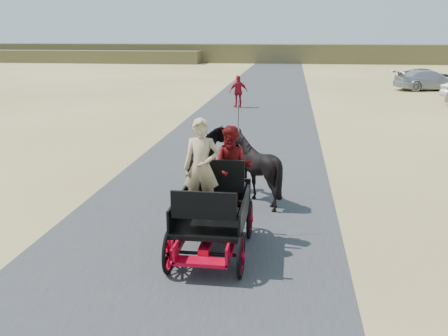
# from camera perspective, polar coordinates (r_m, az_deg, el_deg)

# --- Properties ---
(ground) EXTENTS (140.00, 140.00, 0.00)m
(ground) POSITION_cam_1_polar(r_m,az_deg,el_deg) (7.81, -7.77, -15.59)
(ground) COLOR tan
(road) EXTENTS (6.00, 140.00, 0.01)m
(road) POSITION_cam_1_polar(r_m,az_deg,el_deg) (7.81, -7.77, -15.56)
(road) COLOR #38383A
(road) RESTS_ON ground
(ridge_far) EXTENTS (140.00, 6.00, 2.40)m
(ridge_far) POSITION_cam_1_polar(r_m,az_deg,el_deg) (68.52, 6.32, 12.90)
(ridge_far) COLOR brown
(ridge_far) RESTS_ON ground
(ridge_near) EXTENTS (40.00, 4.00, 1.60)m
(ridge_near) POSITION_cam_1_polar(r_m,az_deg,el_deg) (71.97, -19.00, 11.98)
(ridge_near) COLOR brown
(ridge_near) RESTS_ON ground
(carriage) EXTENTS (1.30, 2.40, 0.72)m
(carriage) POSITION_cam_1_polar(r_m,az_deg,el_deg) (9.34, -1.34, -7.56)
(carriage) COLOR black
(carriage) RESTS_ON ground
(horse_left) EXTENTS (0.91, 2.01, 1.70)m
(horse_left) POSITION_cam_1_polar(r_m,az_deg,el_deg) (12.07, -1.69, 0.22)
(horse_left) COLOR black
(horse_left) RESTS_ON ground
(horse_right) EXTENTS (1.37, 1.54, 1.70)m
(horse_right) POSITION_cam_1_polar(r_m,az_deg,el_deg) (11.95, 3.52, 0.04)
(horse_right) COLOR black
(horse_right) RESTS_ON ground
(driver_man) EXTENTS (0.66, 0.43, 1.80)m
(driver_man) POSITION_cam_1_polar(r_m,az_deg,el_deg) (9.01, -2.59, 0.04)
(driver_man) COLOR tan
(driver_man) RESTS_ON carriage
(passenger_woman) EXTENTS (0.77, 0.60, 1.58)m
(passenger_woman) POSITION_cam_1_polar(r_m,az_deg,el_deg) (9.49, 0.98, 0.15)
(passenger_woman) COLOR #660C0F
(passenger_woman) RESTS_ON carriage
(pedestrian) EXTENTS (1.09, 0.81, 1.73)m
(pedestrian) POSITION_cam_1_polar(r_m,az_deg,el_deg) (27.26, 1.66, 8.73)
(pedestrian) COLOR #A21220
(pedestrian) RESTS_ON ground
(car_c) EXTENTS (5.15, 3.13, 1.40)m
(car_c) POSITION_cam_1_polar(r_m,az_deg,el_deg) (38.30, 22.36, 9.27)
(car_c) COLOR #B2B2B7
(car_c) RESTS_ON ground
(car_d) EXTENTS (4.43, 2.95, 1.13)m
(car_d) POSITION_cam_1_polar(r_m,az_deg,el_deg) (43.88, 22.04, 9.75)
(car_d) COLOR brown
(car_d) RESTS_ON ground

